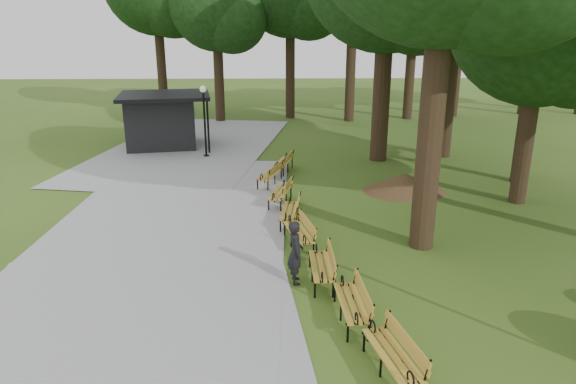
{
  "coord_description": "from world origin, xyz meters",
  "views": [
    {
      "loc": [
        -0.37,
        -13.09,
        6.32
      ],
      "look_at": [
        0.05,
        2.85,
        1.1
      ],
      "focal_mm": 32.27,
      "sensor_mm": 36.0,
      "label": 1
    }
  ],
  "objects_px": {
    "bench_0": "(392,355)",
    "bench_6": "(270,174)",
    "bench_1": "(351,303)",
    "bench_5": "(280,193)",
    "kiosk": "(161,120)",
    "bench_4": "(290,211)",
    "bench_7": "(283,162)",
    "bench_2": "(321,266)",
    "lawn_tree_1": "(544,14)",
    "bench_3": "(298,232)",
    "person": "(296,252)",
    "dirt_mound": "(405,182)",
    "lawn_tree_5": "(541,8)",
    "lamp_post": "(204,107)"
  },
  "relations": [
    {
      "from": "dirt_mound",
      "to": "bench_2",
      "type": "bearing_deg",
      "value": -118.14
    },
    {
      "from": "bench_5",
      "to": "lawn_tree_5",
      "type": "distance_m",
      "value": 12.15
    },
    {
      "from": "dirt_mound",
      "to": "bench_6",
      "type": "bearing_deg",
      "value": 168.72
    },
    {
      "from": "bench_7",
      "to": "bench_5",
      "type": "bearing_deg",
      "value": 12.98
    },
    {
      "from": "kiosk",
      "to": "lawn_tree_1",
      "type": "distance_m",
      "value": 18.38
    },
    {
      "from": "bench_4",
      "to": "bench_7",
      "type": "relative_size",
      "value": 1.0
    },
    {
      "from": "bench_2",
      "to": "bench_6",
      "type": "bearing_deg",
      "value": -171.0
    },
    {
      "from": "person",
      "to": "bench_6",
      "type": "xyz_separation_m",
      "value": [
        -0.72,
        8.42,
        -0.39
      ]
    },
    {
      "from": "person",
      "to": "lawn_tree_1",
      "type": "relative_size",
      "value": 0.17
    },
    {
      "from": "lawn_tree_5",
      "to": "bench_1",
      "type": "bearing_deg",
      "value": -129.05
    },
    {
      "from": "dirt_mound",
      "to": "bench_0",
      "type": "relative_size",
      "value": 1.42
    },
    {
      "from": "bench_7",
      "to": "person",
      "type": "bearing_deg",
      "value": 16.13
    },
    {
      "from": "bench_0",
      "to": "bench_2",
      "type": "bearing_deg",
      "value": -177.43
    },
    {
      "from": "person",
      "to": "lamp_post",
      "type": "xyz_separation_m",
      "value": [
        -3.89,
        13.12,
        1.65
      ]
    },
    {
      "from": "lawn_tree_1",
      "to": "bench_2",
      "type": "bearing_deg",
      "value": -142.41
    },
    {
      "from": "kiosk",
      "to": "bench_5",
      "type": "relative_size",
      "value": 2.4
    },
    {
      "from": "bench_0",
      "to": "bench_1",
      "type": "relative_size",
      "value": 1.0
    },
    {
      "from": "bench_2",
      "to": "bench_4",
      "type": "xyz_separation_m",
      "value": [
        -0.68,
        4.06,
        0.0
      ]
    },
    {
      "from": "lamp_post",
      "to": "bench_2",
      "type": "relative_size",
      "value": 1.83
    },
    {
      "from": "kiosk",
      "to": "bench_1",
      "type": "xyz_separation_m",
      "value": [
        7.64,
        -17.21,
        -0.98
      ]
    },
    {
      "from": "kiosk",
      "to": "bench_7",
      "type": "xyz_separation_m",
      "value": [
        6.34,
        -5.08,
        -0.98
      ]
    },
    {
      "from": "bench_1",
      "to": "bench_6",
      "type": "height_order",
      "value": "same"
    },
    {
      "from": "bench_3",
      "to": "bench_4",
      "type": "relative_size",
      "value": 1.0
    },
    {
      "from": "person",
      "to": "bench_4",
      "type": "bearing_deg",
      "value": -5.7
    },
    {
      "from": "kiosk",
      "to": "bench_6",
      "type": "distance_m",
      "value": 9.09
    },
    {
      "from": "bench_2",
      "to": "bench_3",
      "type": "relative_size",
      "value": 1.0
    },
    {
      "from": "bench_7",
      "to": "bench_0",
      "type": "bearing_deg",
      "value": 22.63
    },
    {
      "from": "bench_5",
      "to": "lawn_tree_5",
      "type": "bearing_deg",
      "value": 119.18
    },
    {
      "from": "bench_3",
      "to": "lawn_tree_5",
      "type": "bearing_deg",
      "value": 111.36
    },
    {
      "from": "kiosk",
      "to": "bench_2",
      "type": "relative_size",
      "value": 2.4
    },
    {
      "from": "person",
      "to": "bench_3",
      "type": "height_order",
      "value": "person"
    },
    {
      "from": "person",
      "to": "lamp_post",
      "type": "relative_size",
      "value": 0.48
    },
    {
      "from": "person",
      "to": "bench_5",
      "type": "height_order",
      "value": "person"
    },
    {
      "from": "bench_0",
      "to": "bench_7",
      "type": "distance_m",
      "value": 14.16
    },
    {
      "from": "bench_2",
      "to": "lawn_tree_1",
      "type": "relative_size",
      "value": 0.19
    },
    {
      "from": "dirt_mound",
      "to": "bench_2",
      "type": "xyz_separation_m",
      "value": [
        -3.94,
        -7.36,
        0.07
      ]
    },
    {
      "from": "person",
      "to": "bench_3",
      "type": "xyz_separation_m",
      "value": [
        0.18,
        2.24,
        -0.39
      ]
    },
    {
      "from": "bench_0",
      "to": "bench_5",
      "type": "xyz_separation_m",
      "value": [
        -1.97,
        9.75,
        0.0
      ]
    },
    {
      "from": "lawn_tree_1",
      "to": "lawn_tree_5",
      "type": "distance_m",
      "value": 2.9
    },
    {
      "from": "dirt_mound",
      "to": "person",
      "type": "bearing_deg",
      "value": -121.92
    },
    {
      "from": "person",
      "to": "lawn_tree_5",
      "type": "relative_size",
      "value": 0.17
    },
    {
      "from": "bench_1",
      "to": "lawn_tree_5",
      "type": "bearing_deg",
      "value": 138.01
    },
    {
      "from": "bench_4",
      "to": "lawn_tree_1",
      "type": "relative_size",
      "value": 0.19
    },
    {
      "from": "bench_2",
      "to": "bench_4",
      "type": "bearing_deg",
      "value": -170.69
    },
    {
      "from": "bench_0",
      "to": "bench_1",
      "type": "distance_m",
      "value": 1.97
    },
    {
      "from": "bench_0",
      "to": "bench_6",
      "type": "distance_m",
      "value": 12.39
    },
    {
      "from": "dirt_mound",
      "to": "kiosk",
      "type": "bearing_deg",
      "value": 144.1
    },
    {
      "from": "kiosk",
      "to": "bench_4",
      "type": "distance_m",
      "value": 13.07
    },
    {
      "from": "bench_3",
      "to": "lawn_tree_5",
      "type": "relative_size",
      "value": 0.2
    },
    {
      "from": "bench_2",
      "to": "lawn_tree_5",
      "type": "height_order",
      "value": "lawn_tree_5"
    }
  ]
}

